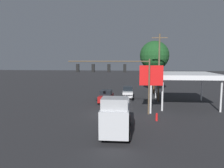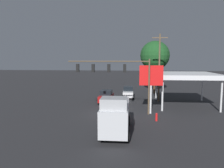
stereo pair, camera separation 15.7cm
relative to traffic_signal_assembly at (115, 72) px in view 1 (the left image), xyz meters
name	(u,v)px [view 1 (the left image)]	position (x,y,z in m)	size (l,w,h in m)	color
ground_plane	(111,114)	(0.55, 0.37, -5.13)	(200.00, 200.00, 0.00)	#262628
traffic_signal_assembly	(115,72)	(0.00, 0.00, 0.00)	(9.94, 0.43, 6.69)	brown
utility_pole	(159,66)	(-6.22, -8.46, 0.42)	(2.40, 0.26, 10.53)	brown
gas_station_canopy	(185,76)	(-9.57, -5.76, -0.82)	(8.47, 8.94, 4.66)	silver
price_sign	(151,78)	(-4.33, -0.39, -0.72)	(2.84, 0.27, 5.91)	silver
delivery_truck	(116,115)	(-0.63, 7.10, -3.44)	(2.60, 6.82, 3.58)	silver
hatchback_crossing	(128,92)	(-1.35, -11.00, -4.18)	(1.97, 3.80, 1.97)	silver
sedan_far	(106,97)	(1.91, -6.52, -4.18)	(2.22, 4.48, 1.93)	maroon
street_tree	(154,56)	(-6.30, -16.54, 2.19)	(5.58, 5.58, 10.14)	#4C331E
fire_hydrant	(157,117)	(-4.72, 2.85, -4.69)	(0.24, 0.24, 0.88)	red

